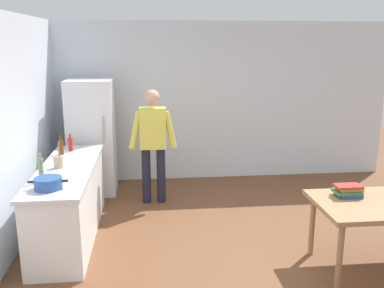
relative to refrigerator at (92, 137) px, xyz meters
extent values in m
plane|color=brown|center=(1.90, -2.40, -0.90)|extent=(14.00, 14.00, 0.00)
cube|color=silver|center=(1.90, 0.60, 0.45)|extent=(6.40, 0.12, 2.70)
cube|color=white|center=(-0.10, -1.60, -0.47)|extent=(0.60, 2.12, 0.86)
cube|color=silver|center=(-0.10, -1.60, -0.02)|extent=(0.64, 2.20, 0.04)
cube|color=white|center=(0.00, 0.00, 0.00)|extent=(0.70, 0.64, 1.80)
cylinder|color=#B2B2B7|center=(0.22, -0.34, 0.20)|extent=(0.02, 0.02, 0.40)
cylinder|color=#1E1E2D|center=(0.84, -0.55, -0.48)|extent=(0.13, 0.13, 0.84)
cylinder|color=#1E1E2D|center=(1.06, -0.55, -0.48)|extent=(0.13, 0.13, 0.84)
cube|color=#D8CC4C|center=(0.95, -0.55, 0.24)|extent=(0.38, 0.22, 0.60)
sphere|color=tan|center=(0.95, -0.55, 0.69)|extent=(0.22, 0.22, 0.22)
cylinder|color=#D8CC4C|center=(0.70, -0.59, 0.22)|extent=(0.20, 0.09, 0.55)
cylinder|color=#D8CC4C|center=(1.20, -0.59, 0.22)|extent=(0.20, 0.09, 0.55)
cube|color=#9E754C|center=(3.30, -2.70, -0.18)|extent=(1.40, 0.90, 0.05)
cylinder|color=#9E754C|center=(2.70, -3.05, -0.55)|extent=(0.06, 0.06, 0.70)
cylinder|color=#9E754C|center=(2.70, -2.35, -0.55)|extent=(0.06, 0.06, 0.70)
cylinder|color=#285193|center=(-0.14, -2.36, 0.06)|extent=(0.28, 0.28, 0.12)
cube|color=black|center=(-0.31, -2.36, 0.08)|extent=(0.06, 0.03, 0.02)
cube|color=black|center=(0.03, -2.36, 0.08)|extent=(0.06, 0.03, 0.02)
cylinder|color=tan|center=(-0.19, -1.62, 0.07)|extent=(0.11, 0.11, 0.14)
cylinder|color=olive|center=(-0.17, -1.61, 0.21)|extent=(0.02, 0.05, 0.22)
cylinder|color=olive|center=(-0.17, -1.62, 0.21)|extent=(0.02, 0.04, 0.22)
cylinder|color=#B22319|center=(-0.18, -0.82, 0.09)|extent=(0.06, 0.06, 0.18)
cylinder|color=#B22319|center=(-0.18, -0.82, 0.21)|extent=(0.02, 0.02, 0.06)
cylinder|color=gray|center=(-0.26, -2.13, 0.13)|extent=(0.06, 0.06, 0.26)
cylinder|color=gray|center=(-0.26, -2.13, 0.29)|extent=(0.02, 0.02, 0.06)
cylinder|color=#5B3314|center=(-0.27, -0.99, 0.10)|extent=(0.06, 0.06, 0.20)
cylinder|color=#5B3314|center=(-0.27, -0.99, 0.23)|extent=(0.02, 0.02, 0.06)
cube|color=#284C8E|center=(3.01, -2.51, -0.13)|extent=(0.24, 0.19, 0.04)
cube|color=#387A47|center=(3.00, -2.50, -0.10)|extent=(0.28, 0.20, 0.03)
cube|color=gold|center=(3.03, -2.50, -0.06)|extent=(0.25, 0.14, 0.04)
cube|color=#B22D28|center=(2.99, -2.52, -0.03)|extent=(0.28, 0.16, 0.02)
camera|label=1|loc=(0.90, -6.56, 1.47)|focal=39.28mm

